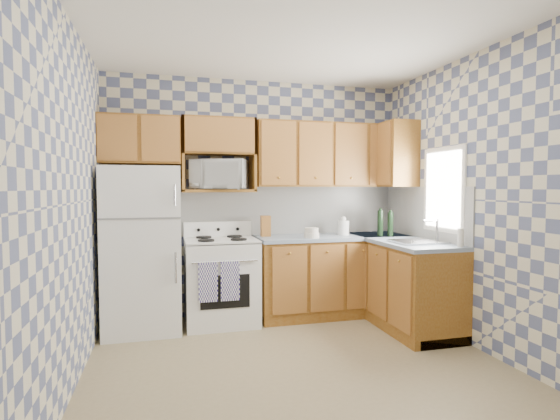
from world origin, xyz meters
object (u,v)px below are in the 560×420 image
object	(u,v)px
stove_body	(221,282)
electric_kettle	(343,228)
microwave	(220,175)
refrigerator	(143,249)

from	to	relation	value
stove_body	electric_kettle	world-z (taller)	electric_kettle
stove_body	microwave	bearing A→B (deg)	86.02
stove_body	electric_kettle	xyz separation A→B (m)	(1.42, 0.02, 0.55)
refrigerator	microwave	xyz separation A→B (m)	(0.81, 0.16, 0.77)
refrigerator	stove_body	distance (m)	0.89
stove_body	electric_kettle	distance (m)	1.53
microwave	electric_kettle	world-z (taller)	microwave
refrigerator	microwave	size ratio (longest dim) A/B	2.87
stove_body	electric_kettle	bearing A→B (deg)	0.69
refrigerator	electric_kettle	world-z (taller)	refrigerator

